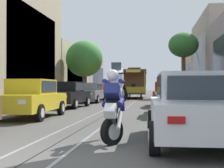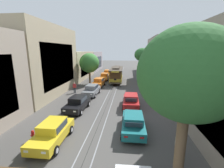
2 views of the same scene
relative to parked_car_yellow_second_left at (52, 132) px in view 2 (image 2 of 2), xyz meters
name	(u,v)px [view 2 (image 2 of 2)]	position (x,y,z in m)	size (l,w,h in m)	color
ground_plane	(113,90)	(2.86, 15.65, -0.80)	(160.00, 160.00, 0.00)	#4C4947
trolley_track_rails	(115,85)	(2.86, 19.45, -0.79)	(1.14, 65.98, 0.01)	gray
building_facade_left	(61,65)	(-6.94, 17.00, 3.26)	(5.11, 57.68, 10.25)	gray
building_facade_right	(172,66)	(12.88, 17.34, 3.34)	(5.28, 57.68, 9.59)	gray
parked_car_yellow_second_left	(52,132)	(0.00, 0.00, 0.00)	(2.03, 4.37, 1.58)	gold
parked_car_black_mid_left	(78,103)	(-0.23, 6.24, 0.00)	(2.14, 4.42, 1.58)	black
parked_car_grey_fourth_left	(92,90)	(-0.06, 12.27, 0.00)	(2.13, 4.42, 1.58)	slate
parked_car_orange_fifth_left	(99,82)	(-0.13, 18.09, 0.00)	(2.09, 4.40, 1.58)	orange
parked_car_orange_sixth_left	(105,76)	(-0.08, 24.67, 0.00)	(2.03, 4.37, 1.58)	orange
parked_car_orange_far_left	(107,73)	(-0.25, 30.54, 0.00)	(2.06, 4.39, 1.58)	orange
parked_car_teal_second_right	(133,123)	(5.97, 2.16, 0.00)	(2.01, 4.37, 1.58)	#196B70
parked_car_red_mid_right	(131,100)	(5.84, 7.97, 0.00)	(2.00, 4.36, 1.58)	red
street_tree_kerb_left_second	(89,63)	(-2.41, 20.23, 3.44)	(3.94, 4.12, 6.19)	brown
street_tree_kerb_right_near	(188,76)	(7.70, -3.71, 4.96)	(3.83, 3.75, 7.63)	brown
street_tree_kerb_right_second	(142,55)	(8.20, 22.48, 4.95)	(3.28, 3.21, 7.22)	brown
cable_car_trolley	(117,74)	(2.86, 22.95, 0.86)	(2.79, 9.17, 3.28)	brown
pedestrian_on_left_pavement	(75,87)	(-3.08, 13.14, 0.17)	(0.55, 0.34, 1.72)	#282D38
pedestrian_on_right_pavement	(179,143)	(8.81, -0.56, 0.11)	(0.55, 0.41, 1.61)	black
fire_hydrant	(33,135)	(-1.58, 0.00, -0.38)	(0.40, 0.22, 0.84)	red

